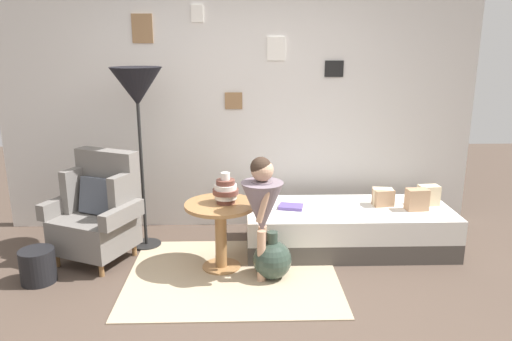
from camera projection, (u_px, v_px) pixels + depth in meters
The scene contains 16 objects.
ground_plane at pixel (239, 323), 3.42m from camera, with size 12.00×12.00×0.00m, color #4C3D33.
gallery_wall at pixel (238, 102), 4.97m from camera, with size 4.80×0.12×2.60m.
rug at pixel (233, 275), 4.10m from camera, with size 1.74×1.42×0.01m, color tan.
armchair at pixel (99, 212), 4.33m from camera, with size 0.89×0.80×0.97m.
daybed at pixel (348, 228), 4.61m from camera, with size 1.90×0.80×0.40m.
pillow_head at pixel (429, 195), 4.62m from camera, with size 0.19×0.12×0.19m, color beige.
pillow_mid at pixel (417, 200), 4.48m from camera, with size 0.19×0.12×0.20m, color tan.
pillow_back at pixel (383, 198), 4.60m from camera, with size 0.18×0.12×0.16m, color tan.
pillow_extra at pixel (382, 197), 4.63m from camera, with size 0.18×0.12×0.16m, color beige.
side_table at pixel (221, 222), 4.14m from camera, with size 0.60×0.60×0.59m.
vase_striped at pixel (226, 191), 4.08m from camera, with size 0.22×0.22×0.26m.
floor_lamp at pixel (137, 92), 4.33m from camera, with size 0.46×0.46×1.69m.
person_child at pixel (262, 204), 3.89m from camera, with size 0.34×0.34×1.04m.
book_on_daybed at pixel (291, 207), 4.54m from camera, with size 0.22×0.16×0.03m, color #5D4B97.
demijohn_near at pixel (272, 259), 4.03m from camera, with size 0.32×0.32×0.41m.
magazine_basket at pixel (38, 266), 3.97m from camera, with size 0.28×0.28×0.28m, color black.
Camera 1 is at (0.03, -3.03, 1.91)m, focal length 34.30 mm.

